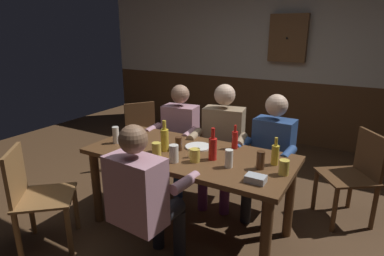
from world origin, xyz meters
TOP-DOWN VIEW (x-y plane):
  - ground_plane at (0.00, 0.00)m, footprint 8.00×8.00m
  - back_wall_upper at (0.00, 2.92)m, footprint 6.66×0.12m
  - back_wall_wainscot at (0.00, 2.92)m, footprint 6.66×0.12m
  - dining_table at (0.00, -0.02)m, footprint 1.79×0.84m
  - person_0 at (-0.53, 0.63)m, footprint 0.55×0.57m
  - person_1 at (0.01, 0.63)m, footprint 0.60×0.59m
  - person_2 at (0.53, 0.62)m, footprint 0.53×0.55m
  - person_3 at (0.01, -0.67)m, footprint 0.56×0.55m
  - chair_empty_near_right at (-0.97, -0.88)m, footprint 0.62×0.62m
  - chair_empty_near_left at (-1.17, 0.80)m, footprint 0.61×0.61m
  - chair_empty_far_end at (1.28, 0.89)m, footprint 0.61×0.61m
  - table_candle at (0.07, -0.11)m, footprint 0.04×0.04m
  - condiment_caddy at (0.69, -0.28)m, footprint 0.14×0.10m
  - plate_0 at (0.01, 0.12)m, footprint 0.24×0.24m
  - bottle_0 at (0.30, 0.27)m, footprint 0.05×0.05m
  - bottle_1 at (-0.21, -0.09)m, footprint 0.07×0.07m
  - bottle_2 at (0.72, 0.09)m, footprint 0.06×0.06m
  - bottle_3 at (0.25, -0.06)m, footprint 0.07×0.07m
  - pint_glass_0 at (-0.72, -0.16)m, footprint 0.06×0.06m
  - pint_glass_1 at (-0.11, -0.02)m, footprint 0.06×0.06m
  - pint_glass_2 at (0.83, -0.06)m, footprint 0.08×0.08m
  - pint_glass_3 at (-0.00, -0.26)m, footprint 0.08×0.08m
  - pint_glass_4 at (0.42, -0.14)m, footprint 0.06×0.06m
  - pint_glass_5 at (-0.18, -0.25)m, footprint 0.08×0.08m
  - pint_glass_6 at (0.65, -0.04)m, footprint 0.06×0.06m
  - pint_glass_7 at (-0.45, -0.31)m, footprint 0.07×0.07m
  - pint_glass_8 at (0.14, -0.17)m, footprint 0.08×0.08m
  - wall_dart_cabinet at (0.07, 2.79)m, footprint 0.56×0.15m

SIDE VIEW (x-z plane):
  - ground_plane at x=0.00m, z-range 0.00..0.00m
  - chair_empty_near_right at x=-0.97m, z-range 0.04..0.92m
  - chair_empty_near_left at x=-1.17m, z-range 0.04..0.92m
  - chair_empty_far_end at x=1.28m, z-range 0.04..0.92m
  - back_wall_wainscot at x=0.00m, z-range 0.00..1.00m
  - dining_table at x=0.00m, z-range 0.27..1.02m
  - person_3 at x=0.01m, z-range 0.06..1.25m
  - person_2 at x=0.53m, z-range 0.06..1.26m
  - person_0 at x=-0.53m, z-range 0.06..1.26m
  - person_1 at x=0.01m, z-range 0.07..1.31m
  - plate_0 at x=0.01m, z-range 0.75..0.77m
  - condiment_caddy at x=0.69m, z-range 0.75..0.80m
  - table_candle at x=0.07m, z-range 0.75..0.83m
  - pint_glass_8 at x=0.14m, z-range 0.75..0.86m
  - pint_glass_2 at x=0.83m, z-range 0.75..0.87m
  - pint_glass_1 at x=-0.11m, z-range 0.75..0.87m
  - pint_glass_5 at x=-0.18m, z-range 0.75..0.88m
  - pint_glass_7 at x=-0.45m, z-range 0.75..0.89m
  - pint_glass_6 at x=0.65m, z-range 0.75..0.90m
  - pint_glass_4 at x=0.42m, z-range 0.75..0.90m
  - pint_glass_3 at x=0.00m, z-range 0.75..0.90m
  - pint_glass_0 at x=-0.72m, z-range 0.75..0.91m
  - bottle_0 at x=0.30m, z-range 0.73..0.95m
  - bottle_2 at x=0.72m, z-range 0.73..0.95m
  - bottle_3 at x=0.25m, z-range 0.72..0.99m
  - bottle_1 at x=-0.21m, z-range 0.72..1.00m
  - wall_dart_cabinet at x=0.07m, z-range 1.31..2.01m
  - back_wall_upper at x=0.00m, z-range 1.00..2.66m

